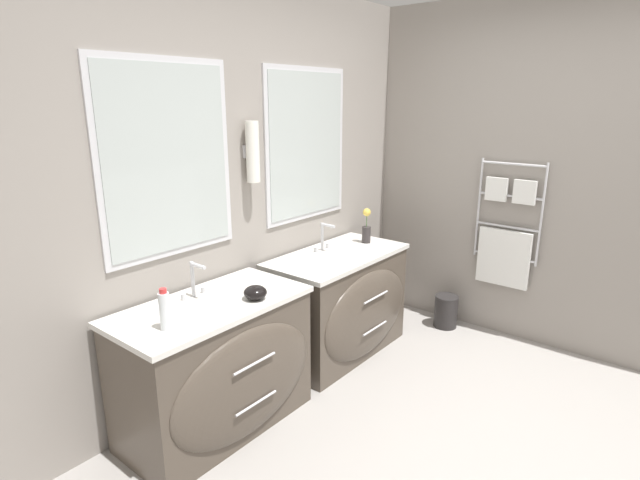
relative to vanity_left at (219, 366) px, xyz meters
The scene contains 11 objects.
ground_plane 1.60m from the vanity_left, 66.27° to the right, with size 16.00×16.00×0.00m, color #9E9993.
wall_back 1.16m from the vanity_left, 30.60° to the left, with size 4.89×0.17×2.60m.
wall_right 2.54m from the vanity_left, 15.33° to the right, with size 0.13×3.63×2.60m.
vanity_left is the anchor object (origin of this frame).
vanity_right 1.17m from the vanity_left, ahead, with size 1.11×0.63×0.78m.
faucet_left 0.51m from the vanity_left, 90.00° to the left, with size 0.17×0.13×0.21m.
faucet_right 1.28m from the vanity_left, ahead, with size 0.17×0.13×0.21m.
toiletry_bottle 0.60m from the vanity_left, behind, with size 0.05×0.05×0.21m.
amenity_bowl 0.48m from the vanity_left, 31.32° to the right, with size 0.13×0.13×0.08m.
flower_vase 1.62m from the vanity_left, ahead, with size 0.07×0.07×0.27m.
waste_bin 2.14m from the vanity_left, 11.58° to the right, with size 0.20×0.20×0.27m.
Camera 1 is at (-2.23, -0.63, 1.86)m, focal length 28.00 mm.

